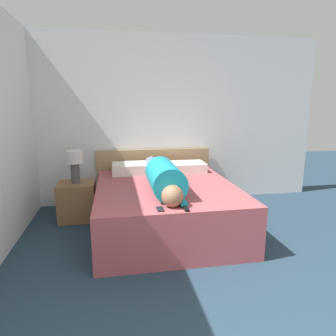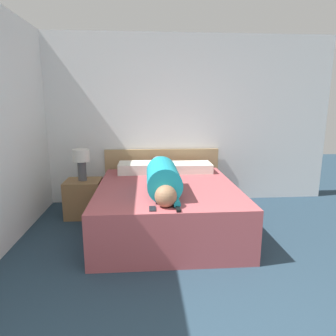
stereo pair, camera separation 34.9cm
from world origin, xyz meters
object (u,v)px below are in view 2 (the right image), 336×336
(person_lying, at_px, (162,177))
(pillow_second, at_px, (190,167))
(nightstand, at_px, (84,198))
(bed, at_px, (167,207))
(cell_phone, at_px, (152,209))
(tv_remote, at_px, (178,209))
(table_lamp, at_px, (81,160))
(pillow_near_headboard, at_px, (141,168))

(person_lying, bearing_deg, pillow_second, 62.41)
(nightstand, bearing_deg, bed, -25.89)
(bed, bearing_deg, cell_phone, -103.43)
(person_lying, bearing_deg, tv_remote, -81.26)
(table_lamp, bearing_deg, cell_phone, -56.09)
(nightstand, height_order, person_lying, person_lying)
(pillow_near_headboard, distance_m, pillow_second, 0.73)
(pillow_near_headboard, relative_size, cell_phone, 4.91)
(person_lying, relative_size, pillow_second, 2.98)
(nightstand, relative_size, person_lying, 0.29)
(person_lying, xyz_separation_m, tv_remote, (0.11, -0.71, -0.14))
(tv_remote, bearing_deg, table_lamp, 129.55)
(table_lamp, bearing_deg, nightstand, -104.04)
(pillow_near_headboard, bearing_deg, cell_phone, -85.19)
(bed, height_order, cell_phone, cell_phone)
(tv_remote, xyz_separation_m, cell_phone, (-0.24, 0.03, -0.01))
(person_lying, distance_m, pillow_second, 1.01)
(table_lamp, distance_m, tv_remote, 1.87)
(bed, distance_m, pillow_near_headboard, 0.87)
(table_lamp, height_order, tv_remote, table_lamp)
(nightstand, xyz_separation_m, tv_remote, (1.18, -1.43, 0.33))
(table_lamp, xyz_separation_m, pillow_near_headboard, (0.81, 0.17, -0.16))
(nightstand, relative_size, table_lamp, 1.18)
(table_lamp, height_order, pillow_near_headboard, table_lamp)
(nightstand, height_order, pillow_second, pillow_second)
(bed, height_order, person_lying, person_lying)
(table_lamp, height_order, pillow_second, table_lamp)
(person_lying, distance_m, pillow_near_headboard, 0.93)
(nightstand, bearing_deg, cell_phone, -56.09)
(person_lying, relative_size, pillow_near_headboard, 2.83)
(table_lamp, relative_size, tv_remote, 2.92)
(bed, distance_m, nightstand, 1.27)
(nightstand, relative_size, tv_remote, 3.46)
(pillow_second, bearing_deg, pillow_near_headboard, 180.00)
(pillow_second, bearing_deg, person_lying, -117.59)
(nightstand, xyz_separation_m, pillow_near_headboard, (0.81, 0.17, 0.39))
(bed, xyz_separation_m, person_lying, (-0.07, -0.17, 0.44))
(person_lying, height_order, pillow_near_headboard, person_lying)
(tv_remote, bearing_deg, nightstand, 129.55)
(pillow_near_headboard, bearing_deg, tv_remote, -76.84)
(table_lamp, bearing_deg, pillow_near_headboard, 11.70)
(person_lying, xyz_separation_m, pillow_near_headboard, (-0.26, 0.89, -0.08))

